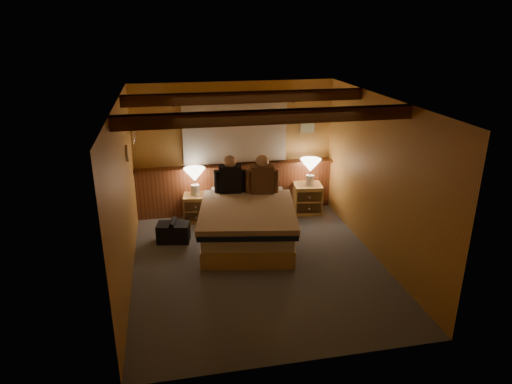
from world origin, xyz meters
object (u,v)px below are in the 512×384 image
object	(u,v)px
lamp_right	(310,167)
person_right	(262,177)
bed	(247,224)
nightstand_left	(197,208)
duffel_bag	(173,232)
person_left	(230,177)
nightstand_right	(307,198)
lamp_left	(195,176)

from	to	relation	value
lamp_right	person_right	distance (m)	1.07
bed	nightstand_left	size ratio (longest dim) A/B	4.22
lamp_right	duffel_bag	distance (m)	2.71
lamp_right	person_right	size ratio (longest dim) A/B	0.72
bed	nightstand_left	bearing A→B (deg)	135.19
lamp_right	person_right	world-z (taller)	person_right
bed	person_left	xyz separation A→B (m)	(-0.17, 0.68, 0.57)
nightstand_right	person_right	distance (m)	1.24
nightstand_right	lamp_left	distance (m)	2.13
bed	duffel_bag	world-z (taller)	bed
person_left	nightstand_right	bearing A→B (deg)	18.60
lamp_left	person_left	distance (m)	0.68
bed	lamp_right	world-z (taller)	lamp_right
bed	nightstand_right	world-z (taller)	bed
duffel_bag	lamp_right	bearing A→B (deg)	26.08
person_right	bed	bearing A→B (deg)	-114.99
lamp_left	person_right	bearing A→B (deg)	-24.11
nightstand_left	person_right	world-z (taller)	person_right
nightstand_left	person_right	size ratio (longest dim) A/B	0.72
nightstand_left	lamp_left	world-z (taller)	lamp_left
person_left	lamp_right	bearing A→B (deg)	17.26
nightstand_right	lamp_left	xyz separation A→B (m)	(-2.06, 0.03, 0.56)
lamp_left	person_left	size ratio (longest dim) A/B	0.73
lamp_right	person_left	xyz separation A→B (m)	(-1.51, -0.30, 0.01)
lamp_left	nightstand_left	bearing A→B (deg)	-36.46
lamp_right	duffel_bag	size ratio (longest dim) A/B	0.88
duffel_bag	nightstand_left	bearing A→B (deg)	70.37
lamp_right	person_right	bearing A→B (deg)	-156.53
person_left	person_right	distance (m)	0.54
nightstand_left	person_left	xyz separation A→B (m)	(0.56, -0.36, 0.66)
lamp_right	person_left	world-z (taller)	person_left
lamp_right	duffel_bag	world-z (taller)	lamp_right
duffel_bag	person_left	bearing A→B (deg)	32.39
nightstand_left	person_left	size ratio (longest dim) A/B	0.74
lamp_left	lamp_right	distance (m)	2.08
nightstand_left	lamp_right	bearing A→B (deg)	6.12
bed	nightstand_right	distance (m)	1.66
nightstand_left	lamp_left	size ratio (longest dim) A/B	1.01
nightstand_left	lamp_right	size ratio (longest dim) A/B	1.00
duffel_bag	bed	bearing A→B (deg)	-2.96
lamp_left	duffel_bag	distance (m)	1.11
bed	lamp_right	distance (m)	1.75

